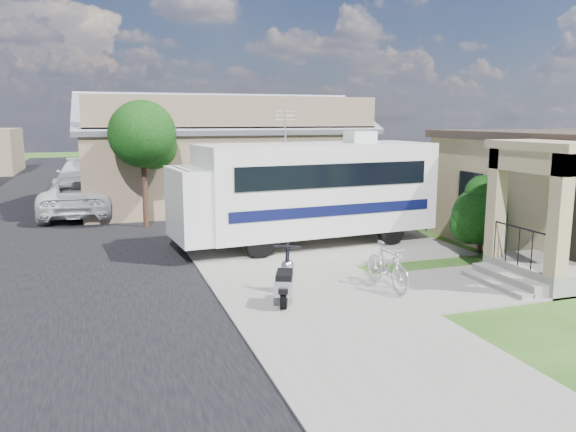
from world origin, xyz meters
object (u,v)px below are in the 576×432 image
object	(u,v)px
scooter	(285,281)
pickup_truck	(80,196)
shrub	(482,213)
bicycle	(387,268)
motorhome	(307,189)
garden_hose	(484,273)
van	(82,176)

from	to	relation	value
scooter	pickup_truck	bearing A→B (deg)	130.54
shrub	bicycle	distance (m)	5.15
motorhome	shrub	size ratio (longest dim) A/B	3.60
scooter	garden_hose	bearing A→B (deg)	26.24
scooter	van	xyz separation A→B (m)	(-4.59, 21.22, 0.37)
pickup_truck	garden_hose	distance (m)	16.25
bicycle	motorhome	bearing A→B (deg)	87.16
bicycle	pickup_truck	distance (m)	14.89
scooter	bicycle	xyz separation A→B (m)	(2.51, 0.15, 0.03)
scooter	bicycle	world-z (taller)	scooter
shrub	bicycle	size ratio (longest dim) A/B	1.31
shrub	bicycle	world-z (taller)	shrub
pickup_truck	bicycle	bearing A→B (deg)	121.31
motorhome	van	xyz separation A→B (m)	(-7.01, 16.02, -0.91)
scooter	pickup_truck	world-z (taller)	pickup_truck
van	bicycle	bearing A→B (deg)	-67.98
bicycle	scooter	bearing A→B (deg)	179.58
shrub	scooter	bearing A→B (deg)	-159.04
scooter	pickup_truck	size ratio (longest dim) A/B	0.28
scooter	van	bearing A→B (deg)	124.14
motorhome	van	distance (m)	17.51
shrub	pickup_truck	xyz separation A→B (m)	(-11.44, 10.64, -0.37)
bicycle	van	bearing A→B (deg)	104.69
garden_hose	shrub	bearing A→B (deg)	55.24
motorhome	bicycle	world-z (taller)	motorhome
pickup_truck	garden_hose	xyz separation A→B (m)	(9.87, -12.89, -0.72)
garden_hose	van	bearing A→B (deg)	115.63
motorhome	pickup_truck	distance (m)	10.68
shrub	bicycle	xyz separation A→B (m)	(-4.45, -2.51, -0.65)
bicycle	van	xyz separation A→B (m)	(-7.10, 21.07, 0.34)
motorhome	van	world-z (taller)	motorhome
pickup_truck	garden_hose	bearing A→B (deg)	130.75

